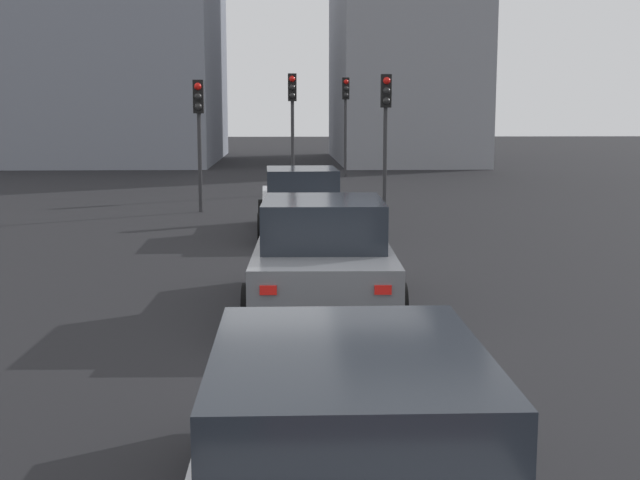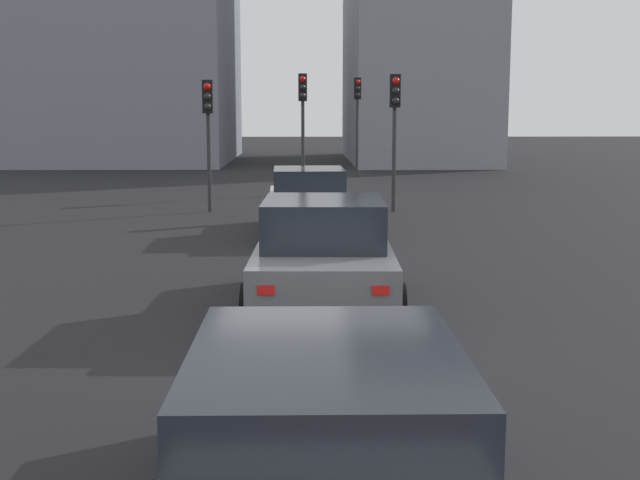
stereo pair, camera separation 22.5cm
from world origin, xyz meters
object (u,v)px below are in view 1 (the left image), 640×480
Objects in this scene: car_grey_second at (323,256)px; traffic_light_far_left at (292,108)px; car_silver_lead at (302,202)px; traffic_light_far_right at (346,106)px; traffic_light_near_right at (199,117)px; car_white_third at (346,456)px; traffic_light_near_left at (386,113)px.

traffic_light_far_left reaches higher than car_grey_second.
car_silver_lead is 16.75m from traffic_light_far_right.
traffic_light_near_right is 0.87× the size of traffic_light_far_right.
car_white_third is 18.77m from traffic_light_near_right.
car_grey_second is 1.20× the size of traffic_light_near_right.
traffic_light_far_left reaches higher than traffic_light_near_right.
traffic_light_far_left is at bearing -0.66° from car_silver_lead.
car_silver_lead is at bearing 0.20° from car_white_third.
traffic_light_far_right reaches higher than car_grey_second.
traffic_light_far_right is at bearing -3.83° from car_white_third.
traffic_light_far_left reaches higher than car_silver_lead.
car_silver_lead is 1.13× the size of traffic_light_far_left.
car_grey_second is 24.12m from traffic_light_far_right.
car_white_third is 1.21× the size of traffic_light_far_left.
car_white_third is 18.69m from traffic_light_near_left.
car_silver_lead is at bearing -11.25° from traffic_light_far_right.
traffic_light_far_right is (16.45, -2.20, 2.25)m from car_silver_lead.
traffic_light_far_left is (5.00, 2.51, 0.16)m from traffic_light_near_left.
traffic_light_near_left is at bearing 28.96° from traffic_light_far_left.
car_grey_second is at bearing 179.78° from car_silver_lead.
traffic_light_far_left is 0.96× the size of traffic_light_far_right.
car_grey_second reaches higher than car_white_third.
traffic_light_near_left reaches higher than traffic_light_near_right.
traffic_light_far_right reaches higher than traffic_light_far_left.
traffic_light_far_right reaches higher than traffic_light_near_right.
traffic_light_far_left is at bearing -21.08° from traffic_light_far_right.
traffic_light_near_left is (4.12, -2.41, 1.99)m from car_silver_lead.
car_grey_second is at bearing -1.11° from car_white_third.
traffic_light_far_left is at bearing 0.50° from car_white_third.
traffic_light_near_left is 0.91× the size of traffic_light_far_right.
car_silver_lead is 5.33m from traffic_light_near_right.
traffic_light_far_right is (12.26, -4.91, 0.37)m from traffic_light_near_right.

